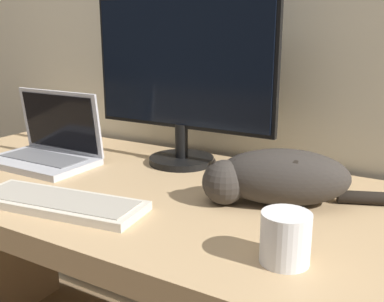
% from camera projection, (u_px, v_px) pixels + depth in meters
% --- Properties ---
extents(desk, '(1.57, 0.74, 0.75)m').
position_uv_depth(desk, '(136.00, 233.00, 1.27)').
color(desk, tan).
rests_on(desk, ground_plane).
extents(monitor, '(0.61, 0.20, 0.51)m').
position_uv_depth(monitor, '(181.00, 76.00, 1.35)').
color(monitor, black).
rests_on(monitor, desk).
extents(laptop, '(0.34, 0.21, 0.22)m').
position_uv_depth(laptop, '(47.00, 149.00, 1.41)').
color(laptop, '#B7B7BC').
rests_on(laptop, desk).
extents(external_keyboard, '(0.44, 0.20, 0.02)m').
position_uv_depth(external_keyboard, '(59.00, 202.00, 1.07)').
color(external_keyboard, beige).
rests_on(external_keyboard, desk).
extents(cat, '(0.44, 0.28, 0.14)m').
position_uv_depth(cat, '(277.00, 177.00, 1.07)').
color(cat, '#332D28').
rests_on(cat, desk).
extents(coffee_mug, '(0.09, 0.09, 0.10)m').
position_uv_depth(coffee_mug, '(285.00, 238.00, 0.80)').
color(coffee_mug, white).
rests_on(coffee_mug, desk).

